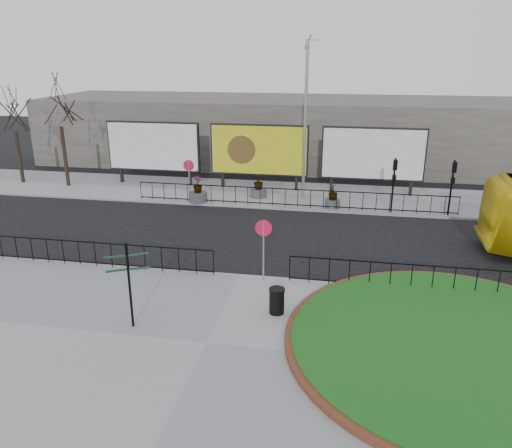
% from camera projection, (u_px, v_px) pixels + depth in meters
% --- Properties ---
extents(ground, '(90.00, 90.00, 0.00)m').
position_uv_depth(ground, '(240.00, 277.00, 19.88)').
color(ground, black).
rests_on(ground, ground).
extents(pavement_near, '(30.00, 10.00, 0.12)m').
position_uv_depth(pavement_near, '(206.00, 344.00, 15.21)').
color(pavement_near, gray).
rests_on(pavement_near, ground).
extents(pavement_far, '(44.00, 6.00, 0.12)m').
position_uv_depth(pavement_far, '(280.00, 194.00, 31.01)').
color(pavement_far, gray).
rests_on(pavement_far, ground).
extents(brick_edge, '(10.40, 10.40, 0.18)m').
position_uv_depth(brick_edge, '(459.00, 346.00, 14.83)').
color(brick_edge, brown).
rests_on(brick_edge, pavement_near).
extents(grass_lawn, '(10.00, 10.00, 0.22)m').
position_uv_depth(grass_lawn, '(459.00, 346.00, 14.83)').
color(grass_lawn, '#144A13').
rests_on(grass_lawn, pavement_near).
extents(railing_near_left, '(10.00, 0.10, 1.10)m').
position_uv_depth(railing_near_left, '(95.00, 254.00, 20.38)').
color(railing_near_left, black).
rests_on(railing_near_left, pavement_near).
extents(railing_near_right, '(9.00, 0.10, 1.10)m').
position_uv_depth(railing_near_right, '(412.00, 277.00, 18.29)').
color(railing_near_right, black).
rests_on(railing_near_right, pavement_near).
extents(railing_far, '(18.00, 0.10, 1.10)m').
position_uv_depth(railing_far, '(291.00, 198.00, 28.13)').
color(railing_far, black).
rests_on(railing_far, pavement_far).
extents(speed_sign_far, '(0.64, 0.07, 2.47)m').
position_uv_depth(speed_sign_far, '(189.00, 171.00, 28.82)').
color(speed_sign_far, gray).
rests_on(speed_sign_far, pavement_far).
extents(speed_sign_near, '(0.64, 0.07, 2.47)m').
position_uv_depth(speed_sign_near, '(264.00, 237.00, 18.71)').
color(speed_sign_near, gray).
rests_on(speed_sign_near, pavement_near).
extents(billboard_left, '(6.20, 0.31, 4.10)m').
position_uv_depth(billboard_left, '(153.00, 147.00, 32.49)').
color(billboard_left, black).
rests_on(billboard_left, pavement_far).
extents(billboard_mid, '(6.20, 0.31, 4.10)m').
position_uv_depth(billboard_mid, '(259.00, 150.00, 31.32)').
color(billboard_mid, black).
rests_on(billboard_mid, pavement_far).
extents(billboard_right, '(6.20, 0.31, 4.10)m').
position_uv_depth(billboard_right, '(373.00, 154.00, 30.15)').
color(billboard_right, black).
rests_on(billboard_right, pavement_far).
extents(lamp_post, '(0.74, 0.18, 9.23)m').
position_uv_depth(lamp_post, '(305.00, 120.00, 28.25)').
color(lamp_post, gray).
rests_on(lamp_post, pavement_far).
extents(signal_pole_a, '(0.22, 0.26, 3.00)m').
position_uv_depth(signal_pole_a, '(394.00, 177.00, 26.77)').
color(signal_pole_a, black).
rests_on(signal_pole_a, pavement_far).
extents(signal_pole_b, '(0.22, 0.26, 3.00)m').
position_uv_depth(signal_pole_b, '(453.00, 180.00, 26.27)').
color(signal_pole_b, black).
rests_on(signal_pole_b, pavement_far).
extents(tree_left, '(2.00, 2.00, 7.00)m').
position_uv_depth(tree_left, '(62.00, 132.00, 31.71)').
color(tree_left, '#2D2119').
rests_on(tree_left, pavement_far).
extents(tree_mid, '(2.00, 2.00, 6.20)m').
position_uv_depth(tree_mid, '(16.00, 136.00, 32.71)').
color(tree_mid, '#2D2119').
rests_on(tree_mid, pavement_far).
extents(building_backdrop, '(40.00, 10.00, 5.00)m').
position_uv_depth(building_backdrop, '(297.00, 131.00, 39.49)').
color(building_backdrop, slate).
rests_on(building_backdrop, ground).
extents(fingerpost_sign, '(1.30, 0.77, 2.89)m').
position_uv_depth(fingerpost_sign, '(129.00, 277.00, 15.53)').
color(fingerpost_sign, black).
rests_on(fingerpost_sign, pavement_near).
extents(litter_bin, '(0.55, 0.55, 0.90)m').
position_uv_depth(litter_bin, '(277.00, 301.00, 16.76)').
color(litter_bin, black).
rests_on(litter_bin, pavement_near).
extents(planter_a, '(1.08, 1.08, 1.53)m').
position_uv_depth(planter_a, '(198.00, 193.00, 29.16)').
color(planter_a, '#4C4C4F').
rests_on(planter_a, pavement_far).
extents(planter_b, '(0.97, 0.97, 1.49)m').
position_uv_depth(planter_b, '(258.00, 188.00, 30.08)').
color(planter_b, '#4C4C4F').
rests_on(planter_b, pavement_far).
extents(planter_c, '(0.85, 0.85, 1.38)m').
position_uv_depth(planter_c, '(333.00, 198.00, 28.13)').
color(planter_c, '#4C4C4F').
rests_on(planter_c, pavement_far).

